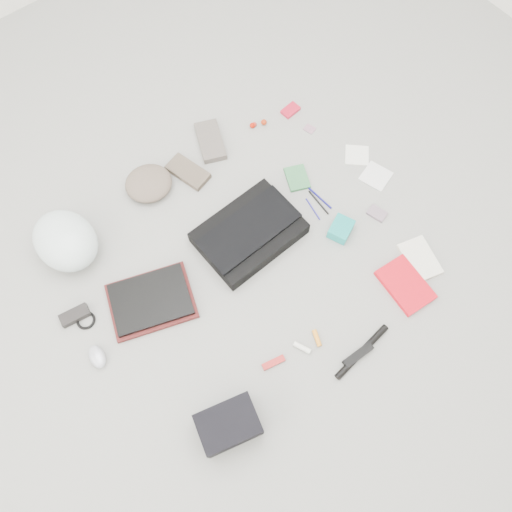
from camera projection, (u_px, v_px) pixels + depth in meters
ground_plane at (256, 261)px, 2.17m from camera, size 4.00×4.00×0.00m
messenger_bag at (249, 233)px, 2.18m from camera, size 0.44×0.32×0.07m
bag_flap at (249, 229)px, 2.14m from camera, size 0.44×0.21×0.01m
laptop_sleeve at (152, 301)px, 2.08m from camera, size 0.41×0.36×0.02m
laptop at (151, 300)px, 2.06m from camera, size 0.38×0.32×0.02m
bike_helmet at (65, 241)px, 2.10m from camera, size 0.28×0.34×0.19m
beanie at (149, 183)px, 2.28m from camera, size 0.27×0.27×0.08m
mitten_left at (188, 172)px, 2.33m from camera, size 0.15×0.22×0.03m
mitten_right at (210, 141)px, 2.39m from camera, size 0.19×0.25×0.03m
power_brick at (75, 315)px, 2.05m from camera, size 0.13×0.07×0.03m
cable_coil at (86, 320)px, 2.05m from camera, size 0.09×0.09×0.01m
mouse at (97, 357)px, 1.98m from camera, size 0.08×0.11×0.04m
camera_bag at (229, 425)px, 1.83m from camera, size 0.25×0.20×0.14m
multitool at (274, 363)px, 1.98m from camera, size 0.10×0.05×0.01m
toiletry_tube_white at (302, 348)px, 2.01m from camera, size 0.05×0.08×0.02m
toiletry_tube_orange at (317, 338)px, 2.02m from camera, size 0.04×0.07×0.02m
u_lock at (358, 355)px, 1.99m from camera, size 0.14×0.04×0.03m
bike_pump at (362, 352)px, 2.00m from camera, size 0.30×0.06×0.03m
book_red at (405, 285)px, 2.11m from camera, size 0.18×0.25×0.02m
book_white at (420, 259)px, 2.16m from camera, size 0.17×0.22×0.02m
notepad at (297, 178)px, 2.32m from camera, size 0.14×0.16×0.02m
pen_blue at (313, 209)px, 2.26m from camera, size 0.03×0.12×0.01m
pen_black at (319, 203)px, 2.27m from camera, size 0.02×0.15×0.01m
pen_navy at (319, 197)px, 2.29m from camera, size 0.02×0.16×0.01m
accordion_wallet at (341, 229)px, 2.20m from camera, size 0.13×0.12×0.05m
card_deck at (377, 213)px, 2.25m from camera, size 0.08×0.09×0.02m
napkin_top at (357, 155)px, 2.38m from camera, size 0.16×0.16×0.01m
napkin_bottom at (376, 176)px, 2.33m from camera, size 0.15×0.15×0.01m
lollipop_a at (252, 125)px, 2.43m from camera, size 0.03×0.03×0.03m
lollipop_b at (254, 124)px, 2.44m from camera, size 0.03×0.03×0.02m
lollipop_c at (264, 122)px, 2.44m from camera, size 0.04×0.04×0.03m
altoids_tin at (290, 110)px, 2.48m from camera, size 0.09×0.06×0.02m
stamp_sheet at (310, 129)px, 2.44m from camera, size 0.06×0.06×0.00m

